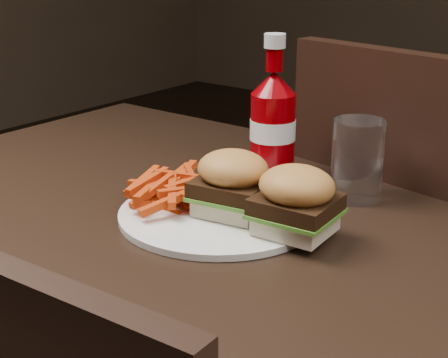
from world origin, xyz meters
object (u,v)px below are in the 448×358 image
Objects in this scene: plate at (219,214)px; tumbler at (358,160)px; dining_table at (233,247)px; ketchup_bottle at (273,138)px.

tumbler reaches higher than plate.
dining_table is at bearing -107.35° from tumbler.
plate is 2.33× the size of tumbler.
dining_table is 0.23m from ketchup_bottle.
ketchup_bottle is at bearing 101.96° from plate.
ketchup_bottle reaches higher than plate.
plate is at bearing -121.53° from tumbler.
dining_table is 9.03× the size of ketchup_bottle.
tumbler is (0.06, 0.20, 0.08)m from dining_table.
ketchup_bottle is 1.19× the size of tumbler.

